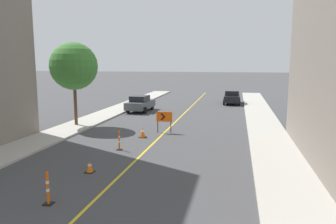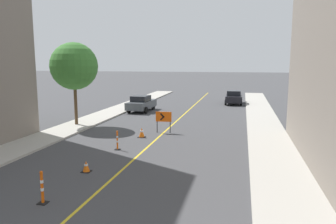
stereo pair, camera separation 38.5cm
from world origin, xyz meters
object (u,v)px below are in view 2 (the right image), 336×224
(arrow_barricade_primary, at_px, (164,118))
(parked_car_curb_mid, at_px, (234,97))
(delineator_post_rear, at_px, (117,142))
(parked_car_curb_near, at_px, (141,103))
(traffic_cone_third, at_px, (142,133))
(traffic_cone_second, at_px, (86,166))
(delineator_post_front, at_px, (42,189))
(street_tree_left_near, at_px, (74,66))

(arrow_barricade_primary, bearing_deg, parked_car_curb_mid, 72.00)
(delineator_post_rear, bearing_deg, parked_car_curb_near, 102.05)
(arrow_barricade_primary, bearing_deg, parked_car_curb_near, 112.45)
(traffic_cone_third, relative_size, arrow_barricade_primary, 0.43)
(traffic_cone_second, bearing_deg, delineator_post_rear, 90.20)
(traffic_cone_second, xyz_separation_m, parked_car_curb_mid, (5.84, 25.79, 0.55))
(delineator_post_front, height_order, delineator_post_rear, delineator_post_front)
(delineator_post_front, bearing_deg, parked_car_curb_near, 98.19)
(delineator_post_rear, bearing_deg, arrow_barricade_primary, 72.92)
(parked_car_curb_mid, bearing_deg, parked_car_curb_near, -139.07)
(traffic_cone_second, relative_size, parked_car_curb_near, 0.12)
(parked_car_curb_near, bearing_deg, arrow_barricade_primary, -60.50)
(delineator_post_rear, relative_size, street_tree_left_near, 0.18)
(street_tree_left_near, bearing_deg, traffic_cone_second, -59.56)
(delineator_post_rear, relative_size, arrow_barricade_primary, 0.74)
(delineator_post_rear, xyz_separation_m, parked_car_curb_mid, (5.85, 21.94, 0.33))
(arrow_barricade_primary, bearing_deg, traffic_cone_second, -103.38)
(delineator_post_front, relative_size, street_tree_left_near, 0.19)
(delineator_post_rear, bearing_deg, delineator_post_front, -89.49)
(arrow_barricade_primary, relative_size, parked_car_curb_mid, 0.34)
(parked_car_curb_mid, distance_m, street_tree_left_near, 20.16)
(parked_car_curb_near, relative_size, parked_car_curb_mid, 1.02)
(delineator_post_front, distance_m, street_tree_left_near, 14.86)
(arrow_barricade_primary, xyz_separation_m, parked_car_curb_mid, (4.34, 17.03, -0.27))
(traffic_cone_third, xyz_separation_m, parked_car_curb_mid, (5.43, 18.70, 0.48))
(traffic_cone_second, height_order, traffic_cone_third, traffic_cone_third)
(traffic_cone_third, xyz_separation_m, street_tree_left_near, (-6.10, 2.59, 4.27))
(delineator_post_front, bearing_deg, parked_car_curb_mid, 78.79)
(parked_car_curb_near, height_order, street_tree_left_near, street_tree_left_near)
(traffic_cone_third, height_order, arrow_barricade_primary, arrow_barricade_primary)
(traffic_cone_third, height_order, delineator_post_rear, delineator_post_rear)
(delineator_post_rear, distance_m, street_tree_left_near, 9.12)
(parked_car_curb_mid, xyz_separation_m, street_tree_left_near, (-11.52, -16.10, 3.79))
(arrow_barricade_primary, relative_size, parked_car_curb_near, 0.34)
(traffic_cone_third, xyz_separation_m, parked_car_curb_near, (-3.44, 10.87, 0.48))
(traffic_cone_third, distance_m, delineator_post_front, 10.51)
(parked_car_curb_near, distance_m, parked_car_curb_mid, 11.82)
(parked_car_curb_near, bearing_deg, delineator_post_rear, -74.60)
(traffic_cone_third, bearing_deg, delineator_post_rear, -97.45)
(traffic_cone_second, bearing_deg, delineator_post_front, -89.15)
(delineator_post_rear, distance_m, parked_car_curb_near, 14.44)
(parked_car_curb_mid, bearing_deg, street_tree_left_near, -126.09)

